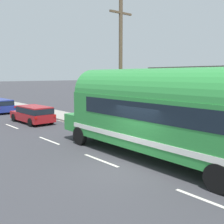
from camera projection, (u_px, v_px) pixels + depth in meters
The scene contains 6 objects.
ground_plane at pixel (123, 169), 11.20m from camera, with size 300.00×300.00×0.00m, color #38383D.
lane_markings at pixel (43, 121), 22.60m from camera, with size 4.12×80.00×0.01m.
sidewalk_slab at pixel (88, 121), 22.17m from camera, with size 2.76×90.00×0.15m, color gray.
utility_pole at pixel (121, 66), 17.56m from camera, with size 1.80×0.24×8.50m.
painted_bus at pixel (167, 111), 11.72m from camera, with size 2.68×12.68×4.12m.
car_lead at pixel (33, 113), 21.72m from camera, with size 2.04×4.50×1.37m.
Camera 1 is at (-7.37, -7.87, 3.85)m, focal length 43.72 mm.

